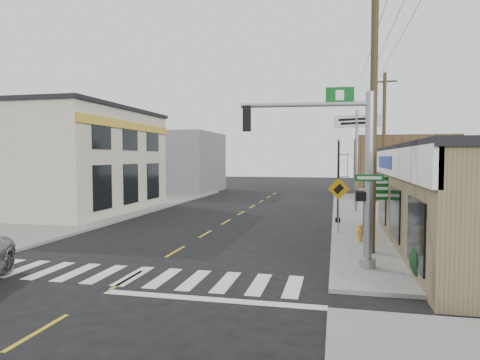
% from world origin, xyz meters
% --- Properties ---
extents(ground, '(140.00, 140.00, 0.00)m').
position_xyz_m(ground, '(0.00, 0.00, 0.00)').
color(ground, black).
rests_on(ground, ground).
extents(sidewalk_right, '(6.00, 38.00, 0.13)m').
position_xyz_m(sidewalk_right, '(9.00, 13.00, 0.07)').
color(sidewalk_right, gray).
rests_on(sidewalk_right, ground).
extents(sidewalk_left, '(6.00, 38.00, 0.13)m').
position_xyz_m(sidewalk_left, '(-9.00, 13.00, 0.07)').
color(sidewalk_left, gray).
rests_on(sidewalk_left, ground).
extents(center_line, '(0.12, 56.00, 0.01)m').
position_xyz_m(center_line, '(0.00, 8.00, 0.01)').
color(center_line, gold).
rests_on(center_line, ground).
extents(crosswalk, '(11.00, 2.20, 0.01)m').
position_xyz_m(crosswalk, '(0.00, 0.40, 0.01)').
color(crosswalk, silver).
rests_on(crosswalk, ground).
extents(left_building, '(12.00, 12.00, 6.80)m').
position_xyz_m(left_building, '(-13.00, 14.00, 3.40)').
color(left_building, beige).
rests_on(left_building, ground).
extents(bldg_distant_right, '(8.00, 10.00, 5.60)m').
position_xyz_m(bldg_distant_right, '(12.00, 30.00, 2.80)').
color(bldg_distant_right, brown).
rests_on(bldg_distant_right, ground).
extents(bldg_distant_left, '(9.00, 10.00, 6.40)m').
position_xyz_m(bldg_distant_left, '(-11.00, 32.00, 3.20)').
color(bldg_distant_left, slate).
rests_on(bldg_distant_left, ground).
extents(traffic_signal_pole, '(4.62, 0.37, 5.86)m').
position_xyz_m(traffic_signal_pole, '(6.50, 2.60, 3.62)').
color(traffic_signal_pole, gray).
rests_on(traffic_signal_pole, sidewalk_right).
extents(guide_sign, '(1.66, 0.14, 2.91)m').
position_xyz_m(guide_sign, '(8.20, 8.65, 2.00)').
color(guide_sign, '#463820').
rests_on(guide_sign, sidewalk_right).
extents(fire_hydrant, '(0.23, 0.23, 0.72)m').
position_xyz_m(fire_hydrant, '(7.21, 7.08, 0.52)').
color(fire_hydrant, orange).
rests_on(fire_hydrant, sidewalk_right).
extents(ped_crossing_sign, '(1.02, 0.07, 2.63)m').
position_xyz_m(ped_crossing_sign, '(6.30, 8.79, 1.94)').
color(ped_crossing_sign, gray).
rests_on(ped_crossing_sign, sidewalk_right).
extents(lamp_post, '(0.61, 0.48, 4.70)m').
position_xyz_m(lamp_post, '(6.36, 12.37, 2.87)').
color(lamp_post, black).
rests_on(lamp_post, sidewalk_right).
extents(dance_center_sign, '(3.16, 0.20, 6.72)m').
position_xyz_m(dance_center_sign, '(7.51, 17.70, 5.20)').
color(dance_center_sign, gray).
rests_on(dance_center_sign, sidewalk_right).
extents(bare_tree, '(2.16, 2.16, 4.32)m').
position_xyz_m(bare_tree, '(9.50, 5.85, 3.53)').
color(bare_tree, black).
rests_on(bare_tree, sidewalk_right).
extents(shrub_front, '(1.45, 1.45, 1.09)m').
position_xyz_m(shrub_front, '(9.04, 1.55, 0.67)').
color(shrub_front, '#1D3318').
rests_on(shrub_front, sidewalk_right).
extents(shrub_back, '(1.02, 1.02, 0.76)m').
position_xyz_m(shrub_back, '(10.00, 6.28, 0.51)').
color(shrub_back, black).
rests_on(shrub_back, sidewalk_right).
extents(utility_pole_near, '(1.80, 0.27, 10.34)m').
position_xyz_m(utility_pole_near, '(7.50, 4.93, 5.43)').
color(utility_pole_near, '#452D1F').
rests_on(utility_pole_near, sidewalk_right).
extents(utility_pole_far, '(1.67, 0.25, 9.63)m').
position_xyz_m(utility_pole_far, '(9.50, 20.51, 5.07)').
color(utility_pole_far, '#44281B').
rests_on(utility_pole_far, sidewalk_right).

